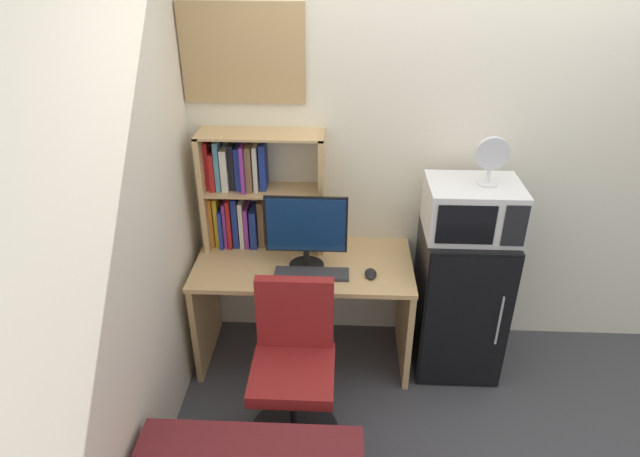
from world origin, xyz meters
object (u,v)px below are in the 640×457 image
object	(u,v)px
mini_fridge	(459,300)
desk_fan	(492,158)
computer_mouse	(371,274)
wall_corkboard	(243,54)
desk_chair	(294,374)
hutch_bookshelf	(247,191)
monitor	(306,230)
microwave	(472,209)
keyboard	(312,274)

from	to	relation	value
mini_fridge	desk_fan	world-z (taller)	desk_fan
computer_mouse	wall_corkboard	xyz separation A→B (m)	(-0.74, 0.44, 1.14)
desk_chair	hutch_bookshelf	bearing A→B (deg)	112.75
monitor	desk_chair	size ratio (longest dim) A/B	0.51
hutch_bookshelf	mini_fridge	distance (m)	1.46
mini_fridge	desk_chair	distance (m)	1.15
desk_chair	microwave	bearing A→B (deg)	32.67
hutch_bookshelf	monitor	distance (m)	0.48
keyboard	desk_chair	size ratio (longest dim) A/B	0.47
monitor	desk_chair	world-z (taller)	monitor
hutch_bookshelf	microwave	size ratio (longest dim) A/B	1.42
desk_chair	mini_fridge	bearing A→B (deg)	32.55
computer_mouse	desk_fan	xyz separation A→B (m)	(0.62, 0.13, 0.67)
keyboard	microwave	size ratio (longest dim) A/B	0.83
mini_fridge	desk_chair	world-z (taller)	mini_fridge
computer_mouse	desk_chair	xyz separation A→B (m)	(-0.41, -0.48, -0.33)
monitor	computer_mouse	world-z (taller)	monitor
computer_mouse	microwave	bearing A→B (deg)	13.96
wall_corkboard	hutch_bookshelf	bearing A→B (deg)	-98.29
desk_fan	hutch_bookshelf	bearing A→B (deg)	171.34
mini_fridge	monitor	bearing A→B (deg)	-176.50
desk_chair	desk_fan	bearing A→B (deg)	30.88
wall_corkboard	desk_chair	bearing A→B (deg)	-70.10
keyboard	microwave	distance (m)	0.98
microwave	desk_fan	bearing A→B (deg)	-5.56
keyboard	computer_mouse	xyz separation A→B (m)	(0.34, 0.01, 0.00)
hutch_bookshelf	desk_chair	size ratio (longest dim) A/B	0.80
monitor	desk_chair	bearing A→B (deg)	-93.37
hutch_bookshelf	keyboard	bearing A→B (deg)	-40.43
mini_fridge	desk_fan	size ratio (longest dim) A/B	3.46
computer_mouse	desk_chair	bearing A→B (deg)	-130.29
desk_fan	monitor	bearing A→B (deg)	-176.88
hutch_bookshelf	desk_chair	world-z (taller)	hutch_bookshelf
wall_corkboard	computer_mouse	bearing A→B (deg)	-30.47
monitor	desk_fan	distance (m)	1.09
computer_mouse	monitor	bearing A→B (deg)	168.13
keyboard	mini_fridge	distance (m)	0.95
hutch_bookshelf	computer_mouse	bearing A→B (deg)	-24.42
desk_fan	wall_corkboard	world-z (taller)	wall_corkboard
keyboard	wall_corkboard	size ratio (longest dim) A/B	0.62
keyboard	wall_corkboard	xyz separation A→B (m)	(-0.40, 0.45, 1.14)
monitor	keyboard	distance (m)	0.26
desk_chair	keyboard	bearing A→B (deg)	81.64
mini_fridge	desk_fan	xyz separation A→B (m)	(0.06, -0.00, 0.93)
computer_mouse	mini_fridge	distance (m)	0.63
desk_fan	mini_fridge	bearing A→B (deg)	177.27
computer_mouse	hutch_bookshelf	bearing A→B (deg)	155.58
wall_corkboard	keyboard	bearing A→B (deg)	-48.07
microwave	desk_chair	world-z (taller)	microwave
monitor	keyboard	bearing A→B (deg)	-68.07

